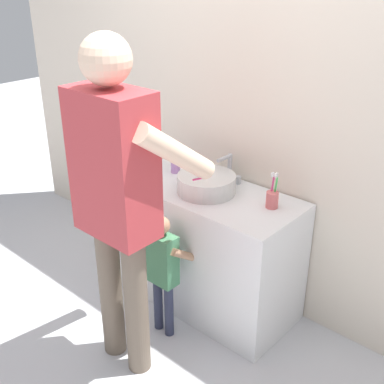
# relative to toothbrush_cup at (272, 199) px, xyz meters

# --- Properties ---
(ground_plane) EXTENTS (14.00, 14.00, 0.00)m
(ground_plane) POSITION_rel_toothbrush_cup_xyz_m (-0.41, -0.37, -0.87)
(ground_plane) COLOR silver
(back_wall) EXTENTS (4.40, 0.08, 2.70)m
(back_wall) POSITION_rel_toothbrush_cup_xyz_m (-0.41, 0.25, 0.48)
(back_wall) COLOR beige
(back_wall) RESTS_ON ground
(vanity_cabinet) EXTENTS (1.16, 0.54, 0.81)m
(vanity_cabinet) POSITION_rel_toothbrush_cup_xyz_m (-0.41, -0.07, -0.46)
(vanity_cabinet) COLOR white
(vanity_cabinet) RESTS_ON ground
(sink_basin) EXTENTS (0.35, 0.35, 0.11)m
(sink_basin) POSITION_rel_toothbrush_cup_xyz_m (-0.41, -0.09, 0.00)
(sink_basin) COLOR silver
(sink_basin) RESTS_ON vanity_cabinet
(faucet) EXTENTS (0.18, 0.14, 0.18)m
(faucet) POSITION_rel_toothbrush_cup_xyz_m (-0.41, 0.12, 0.03)
(faucet) COLOR #B7BABF
(faucet) RESTS_ON vanity_cabinet
(toothbrush_cup) EXTENTS (0.07, 0.07, 0.21)m
(toothbrush_cup) POSITION_rel_toothbrush_cup_xyz_m (0.00, 0.00, 0.00)
(toothbrush_cup) COLOR #D86666
(toothbrush_cup) RESTS_ON vanity_cabinet
(soap_bottle) EXTENTS (0.06, 0.06, 0.16)m
(soap_bottle) POSITION_rel_toothbrush_cup_xyz_m (-0.76, 0.01, 0.01)
(soap_bottle) COLOR #B27FC6
(soap_bottle) RESTS_ON vanity_cabinet
(child_toddler) EXTENTS (0.25, 0.25, 0.80)m
(child_toddler) POSITION_rel_toothbrush_cup_xyz_m (-0.41, -0.47, -0.39)
(child_toddler) COLOR #2D334C
(child_toddler) RESTS_ON ground
(adult_parent) EXTENTS (0.56, 0.59, 1.81)m
(adult_parent) POSITION_rel_toothbrush_cup_xyz_m (-0.41, -0.77, 0.22)
(adult_parent) COLOR #6B5B4C
(adult_parent) RESTS_ON ground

